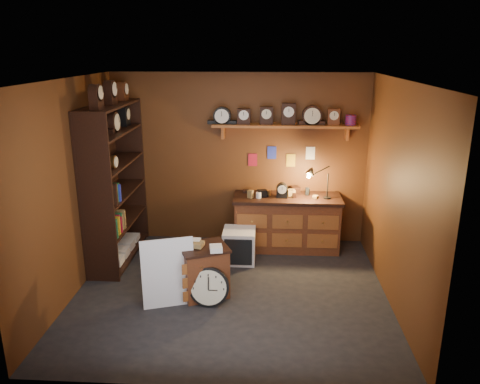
% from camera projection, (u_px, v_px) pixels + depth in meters
% --- Properties ---
extents(floor, '(4.00, 4.00, 0.00)m').
position_uv_depth(floor, '(231.00, 292.00, 6.10)').
color(floor, black).
rests_on(floor, ground).
extents(room_shell, '(4.02, 3.62, 2.71)m').
position_uv_depth(room_shell, '(234.00, 162.00, 5.69)').
color(room_shell, '#572F14').
rests_on(room_shell, ground).
extents(shelving_unit, '(0.47, 1.60, 2.58)m').
position_uv_depth(shelving_unit, '(112.00, 177.00, 6.76)').
color(shelving_unit, black).
rests_on(shelving_unit, ground).
extents(workbench, '(1.66, 0.66, 1.36)m').
position_uv_depth(workbench, '(287.00, 220.00, 7.32)').
color(workbench, brown).
rests_on(workbench, ground).
extents(low_cabinet, '(0.73, 0.69, 0.75)m').
position_uv_depth(low_cabinet, '(204.00, 268.00, 5.93)').
color(low_cabinet, brown).
rests_on(low_cabinet, ground).
extents(big_round_clock, '(0.50, 0.16, 0.50)m').
position_uv_depth(big_round_clock, '(209.00, 287.00, 5.72)').
color(big_round_clock, black).
rests_on(big_round_clock, ground).
extents(white_panel, '(0.67, 0.37, 0.85)m').
position_uv_depth(white_panel, '(170.00, 303.00, 5.83)').
color(white_panel, silver).
rests_on(white_panel, ground).
extents(mini_fridge, '(0.47, 0.49, 0.49)m').
position_uv_depth(mini_fridge, '(239.00, 246.00, 6.92)').
color(mini_fridge, silver).
rests_on(mini_fridge, ground).
extents(floor_box_a, '(0.29, 0.26, 0.16)m').
position_uv_depth(floor_box_a, '(172.00, 267.00, 6.62)').
color(floor_box_a, olive).
rests_on(floor_box_a, ground).
extents(floor_box_b, '(0.29, 0.31, 0.13)m').
position_uv_depth(floor_box_b, '(201.00, 283.00, 6.19)').
color(floor_box_b, white).
rests_on(floor_box_b, ground).
extents(floor_box_c, '(0.29, 0.28, 0.17)m').
position_uv_depth(floor_box_c, '(179.00, 264.00, 6.69)').
color(floor_box_c, olive).
rests_on(floor_box_c, ground).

